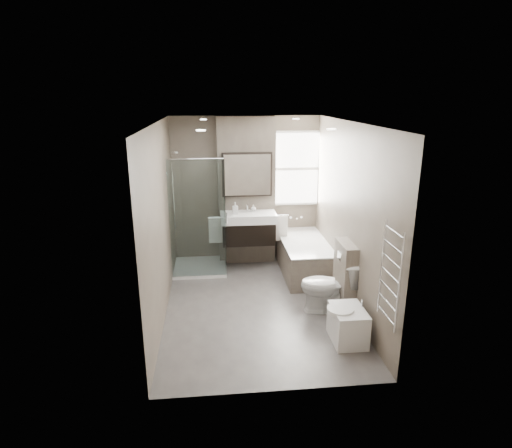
{
  "coord_description": "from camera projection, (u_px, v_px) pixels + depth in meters",
  "views": [
    {
      "loc": [
        -0.6,
        -5.59,
        2.95
      ],
      "look_at": [
        0.0,
        0.15,
        1.19
      ],
      "focal_mm": 30.0,
      "sensor_mm": 36.0,
      "label": 1
    }
  ],
  "objects": [
    {
      "name": "bathtub",
      "position": [
        304.0,
        255.0,
        7.29
      ],
      "size": [
        0.75,
        1.6,
        0.57
      ],
      "color": "#63594E",
      "rests_on": "ground"
    },
    {
      "name": "window",
      "position": [
        296.0,
        169.0,
        7.63
      ],
      "size": [
        0.98,
        0.06,
        1.33
      ],
      "color": "white",
      "rests_on": "room"
    },
    {
      "name": "soap_bottle_b",
      "position": [
        253.0,
        208.0,
        7.41
      ],
      "size": [
        0.09,
        0.09,
        0.12
      ],
      "primitive_type": "imported",
      "color": "white",
      "rests_on": "vanity"
    },
    {
      "name": "bidet",
      "position": [
        347.0,
        324.0,
        5.28
      ],
      "size": [
        0.47,
        0.54,
        0.56
      ],
      "color": "white",
      "rests_on": "ground"
    },
    {
      "name": "towel_radiator",
      "position": [
        390.0,
        275.0,
        4.52
      ],
      "size": [
        0.03,
        0.49,
        1.1
      ],
      "color": "silver",
      "rests_on": "room"
    },
    {
      "name": "soap_bottle_a",
      "position": [
        235.0,
        208.0,
        7.23
      ],
      "size": [
        0.09,
        0.09,
        0.2
      ],
      "primitive_type": "imported",
      "color": "white",
      "rests_on": "vanity"
    },
    {
      "name": "towel_right",
      "position": [
        280.0,
        228.0,
        7.43
      ],
      "size": [
        0.24,
        0.06,
        0.44
      ],
      "primitive_type": "cube",
      "color": "silver",
      "rests_on": "vanity_pier"
    },
    {
      "name": "cistern_box",
      "position": [
        345.0,
        277.0,
        5.98
      ],
      "size": [
        0.19,
        0.55,
        1.0
      ],
      "color": "#63594E",
      "rests_on": "ground"
    },
    {
      "name": "vanity_pier",
      "position": [
        246.0,
        192.0,
        7.55
      ],
      "size": [
        1.0,
        0.25,
        2.6
      ],
      "primitive_type": "cube",
      "color": "#63594E",
      "rests_on": "ground"
    },
    {
      "name": "shower_enclosure",
      "position": [
        205.0,
        244.0,
        7.31
      ],
      "size": [
        0.9,
        0.9,
        2.0
      ],
      "color": "white",
      "rests_on": "ground"
    },
    {
      "name": "mirror_cabinet",
      "position": [
        247.0,
        175.0,
        7.3
      ],
      "size": [
        0.86,
        0.08,
        0.76
      ],
      "color": "black",
      "rests_on": "vanity_pier"
    },
    {
      "name": "toilet",
      "position": [
        328.0,
        286.0,
        5.96
      ],
      "size": [
        0.83,
        0.57,
        0.78
      ],
      "primitive_type": "imported",
      "rotation": [
        0.0,
        0.0,
        -1.76
      ],
      "color": "white",
      "rests_on": "ground"
    },
    {
      "name": "vanity",
      "position": [
        248.0,
        228.0,
        7.38
      ],
      "size": [
        0.95,
        0.47,
        0.66
      ],
      "color": "black",
      "rests_on": "vanity_pier"
    },
    {
      "name": "towel_left",
      "position": [
        216.0,
        230.0,
        7.31
      ],
      "size": [
        0.24,
        0.06,
        0.44
      ],
      "primitive_type": "cube",
      "color": "silver",
      "rests_on": "vanity_pier"
    },
    {
      "name": "room",
      "position": [
        257.0,
        220.0,
        5.86
      ],
      "size": [
        2.7,
        3.9,
        2.7
      ],
      "color": "#55514F",
      "rests_on": "ground"
    }
  ]
}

